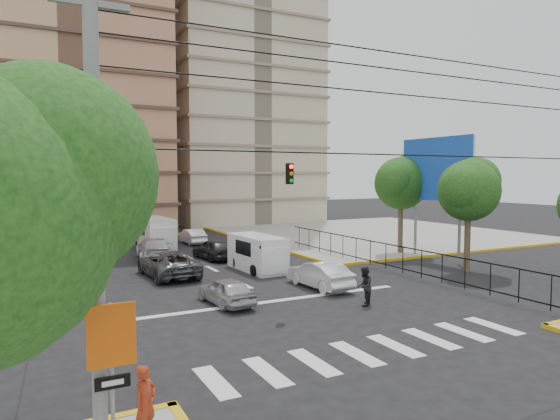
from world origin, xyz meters
TOP-DOWN VIEW (x-y plane):
  - ground at (0.00, 0.00)m, footprint 160.00×160.00m
  - sidewalk_ne at (20.00, 20.00)m, footprint 26.00×26.00m
  - crosswalk_stripes at (0.00, -6.00)m, footprint 12.00×2.40m
  - stop_line at (0.00, 1.20)m, footprint 13.00×0.40m
  - tower_beige at (14.00, 40.00)m, footprint 17.00×16.00m
  - park_fence at (9.00, 4.50)m, footprint 0.10×22.50m
  - billboard at (14.45, 6.00)m, footprint 0.36×6.20m
  - tree_park_a at (13.08, 2.01)m, footprint 4.41×3.60m
  - tree_park_c at (14.09, 9.01)m, footprint 4.65×3.80m
  - traffic_light_nw at (-7.80, 7.80)m, footprint 0.28×0.22m
  - traffic_light_hanging at (0.00, -2.04)m, footprint 18.00×9.12m
  - utility_pole_sw at (-9.00, -9.00)m, footprint 1.40×0.28m
  - district_sign at (-8.80, -9.24)m, footprint 0.90×0.12m
  - van_right_lane at (2.28, 8.04)m, footprint 2.08×4.76m
  - van_left_lane at (-1.06, 20.11)m, footprint 2.26×5.35m
  - car_silver_front_left at (-2.28, 1.67)m, footprint 1.75×3.71m
  - car_white_front_right at (3.13, 2.56)m, footprint 1.67×4.26m
  - car_grey_mid_left at (-3.01, 8.87)m, footprint 2.74×5.45m
  - car_silver_rear_left at (-2.43, 14.67)m, footprint 2.84×5.52m
  - car_darkgrey_mid_right at (1.28, 13.23)m, footprint 2.12×4.28m
  - car_white_rear_right at (2.30, 21.32)m, footprint 1.41×3.90m
  - pedestrian_sw_corner at (-8.04, -8.49)m, footprint 0.70×0.66m
  - pedestrian_crosswalk at (3.03, -1.33)m, footprint 1.06×1.05m

SIDE VIEW (x-z plane):
  - ground at x=0.00m, z-range 0.00..0.00m
  - park_fence at x=9.00m, z-range -0.83..0.83m
  - crosswalk_stripes at x=0.00m, z-range 0.00..0.01m
  - stop_line at x=0.00m, z-range 0.00..0.01m
  - sidewalk_ne at x=20.00m, z-range 0.00..0.15m
  - car_silver_front_left at x=-2.28m, z-range 0.00..1.22m
  - car_white_rear_right at x=2.30m, z-range 0.00..1.28m
  - car_white_front_right at x=3.13m, z-range 0.00..1.38m
  - car_darkgrey_mid_right at x=1.28m, z-range 0.00..1.40m
  - car_grey_mid_left at x=-3.01m, z-range 0.00..1.48m
  - car_silver_rear_left at x=-2.43m, z-range 0.00..1.53m
  - pedestrian_crosswalk at x=3.03m, z-range 0.00..1.73m
  - pedestrian_sw_corner at x=-8.04m, z-range 0.15..1.76m
  - van_right_lane at x=2.28m, z-range -0.03..2.07m
  - van_left_lane at x=-1.06m, z-range -0.03..2.35m
  - district_sign at x=-8.80m, z-range 0.85..4.05m
  - traffic_light_nw at x=-7.80m, z-range 0.91..5.31m
  - utility_pole_sw at x=-9.00m, z-range 0.27..9.27m
  - tree_park_a at x=13.08m, z-range 1.60..8.42m
  - tree_park_c at x=14.09m, z-range 1.71..8.96m
  - traffic_light_hanging at x=0.00m, z-range 5.44..6.36m
  - billboard at x=14.45m, z-range 1.95..10.05m
  - tower_beige at x=14.00m, z-range 0.00..48.00m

